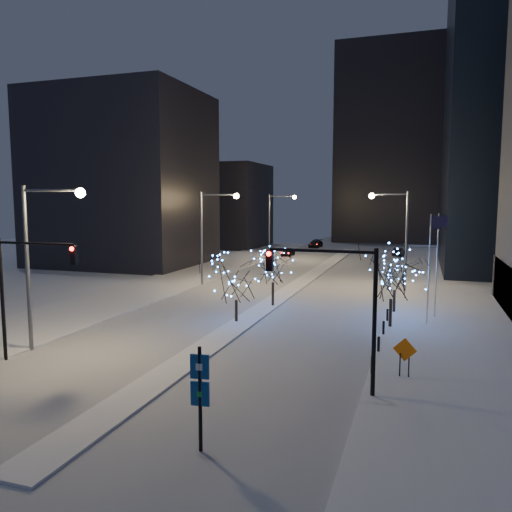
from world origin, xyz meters
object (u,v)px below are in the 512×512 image
at_px(street_lamp_w_far, 276,217).
at_px(holiday_tree_plaza_near, 392,274).
at_px(street_lamp_w_near, 41,245).
at_px(traffic_signal_east, 341,295).
at_px(traffic_signal_west, 23,280).
at_px(construction_sign, 405,353).
at_px(car_mid, 399,252).
at_px(wayfinding_sign, 200,388).
at_px(car_near, 288,252).
at_px(street_lamp_east, 397,227).
at_px(holiday_tree_median_near, 236,278).
at_px(car_far, 316,244).
at_px(holiday_tree_plaza_far, 395,273).
at_px(holiday_tree_median_far, 273,267).
at_px(street_lamp_w_mid, 210,225).

distance_m(street_lamp_w_far, holiday_tree_plaza_near, 42.48).
distance_m(street_lamp_w_near, traffic_signal_east, 17.99).
bearing_deg(traffic_signal_west, construction_sign, 11.27).
bearing_deg(holiday_tree_plaza_near, traffic_signal_west, -142.90).
bearing_deg(car_mid, wayfinding_sign, 96.34).
bearing_deg(traffic_signal_east, holiday_tree_plaza_near, 83.32).
bearing_deg(street_lamp_w_far, holiday_tree_plaza_near, -62.71).
distance_m(car_near, holiday_tree_plaza_near, 46.43).
height_order(street_lamp_east, construction_sign, street_lamp_east).
height_order(street_lamp_w_near, street_lamp_east, same).
bearing_deg(street_lamp_w_near, car_near, 89.20).
relative_size(street_lamp_w_far, construction_sign, 4.93).
height_order(holiday_tree_median_near, construction_sign, holiday_tree_median_near).
bearing_deg(holiday_tree_median_near, wayfinding_sign, -73.28).
bearing_deg(street_lamp_w_near, car_far, 88.33).
relative_size(street_lamp_w_far, holiday_tree_plaza_near, 1.68).
xyz_separation_m(holiday_tree_plaza_far, wayfinding_sign, (-5.50, -25.32, -0.85)).
xyz_separation_m(traffic_signal_west, car_near, (0.26, 56.71, -4.08)).
relative_size(holiday_tree_plaza_near, holiday_tree_plaza_far, 1.25).
height_order(street_lamp_w_far, car_near, street_lamp_w_far).
xyz_separation_m(car_far, holiday_tree_median_near, (6.38, -60.47, 2.65)).
bearing_deg(car_mid, street_lamp_w_near, 83.21).
relative_size(holiday_tree_plaza_far, wayfinding_sign, 1.21).
xyz_separation_m(holiday_tree_median_near, holiday_tree_median_far, (1.00, 6.23, 0.07)).
bearing_deg(holiday_tree_median_near, street_lamp_w_far, 102.00).
bearing_deg(street_lamp_w_far, traffic_signal_east, -70.68).
distance_m(holiday_tree_median_far, holiday_tree_plaza_far, 10.03).
xyz_separation_m(holiday_tree_plaza_far, construction_sign, (1.30, -15.29, -1.90)).
height_order(car_near, holiday_tree_plaza_far, holiday_tree_plaza_far).
height_order(car_mid, holiday_tree_plaza_far, holiday_tree_plaza_far).
relative_size(street_lamp_w_near, car_near, 2.52).
height_order(car_far, holiday_tree_median_near, holiday_tree_median_near).
bearing_deg(construction_sign, wayfinding_sign, -112.22).
xyz_separation_m(car_mid, wayfinding_sign, (-4.00, -68.75, 1.77)).
bearing_deg(holiday_tree_plaza_far, street_lamp_w_mid, 158.44).
relative_size(traffic_signal_east, car_mid, 1.78).
distance_m(car_far, holiday_tree_plaza_far, 56.27).
xyz_separation_m(car_mid, holiday_tree_plaza_near, (1.50, -48.43, 3.29)).
relative_size(street_lamp_w_near, holiday_tree_plaza_far, 2.10).
relative_size(street_lamp_w_near, car_mid, 2.54).
bearing_deg(street_lamp_w_far, car_near, 80.83).
xyz_separation_m(traffic_signal_east, wayfinding_sign, (-3.94, -7.00, -2.34)).
distance_m(street_lamp_w_near, traffic_signal_west, 2.70).
relative_size(car_mid, construction_sign, 1.94).
height_order(car_far, holiday_tree_plaza_near, holiday_tree_plaza_near).
xyz_separation_m(car_near, wayfinding_sign, (13.18, -62.70, 1.74)).
height_order(traffic_signal_west, holiday_tree_plaza_far, traffic_signal_west).
distance_m(street_lamp_w_mid, car_mid, 40.42).
bearing_deg(car_mid, car_near, 29.05).
bearing_deg(construction_sign, street_lamp_w_near, -162.48).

